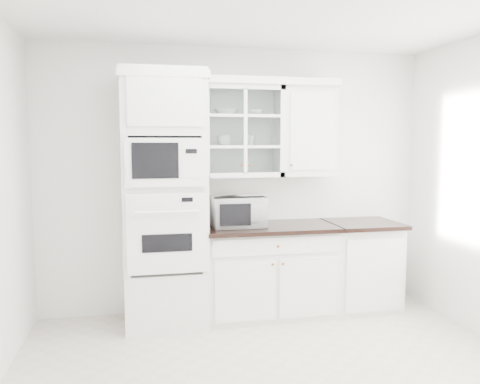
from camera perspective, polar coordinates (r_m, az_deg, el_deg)
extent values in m
cube|color=white|center=(4.86, -0.49, 1.44)|extent=(4.00, 0.02, 2.70)
cube|color=white|center=(4.48, -9.15, -0.96)|extent=(0.76, 0.65, 2.40)
cube|color=white|center=(4.19, -8.89, -5.04)|extent=(0.70, 0.03, 0.72)
cube|color=black|center=(4.19, -8.86, -6.16)|extent=(0.44, 0.01, 0.16)
cube|color=white|center=(4.12, -9.03, 3.54)|extent=(0.70, 0.03, 0.43)
cube|color=black|center=(4.09, -10.28, 3.78)|extent=(0.40, 0.01, 0.31)
cube|color=white|center=(4.81, 3.52, -9.66)|extent=(1.30, 0.60, 0.88)
cube|color=black|center=(4.67, 3.67, -4.33)|extent=(1.32, 0.67, 0.04)
cube|color=white|center=(5.15, 14.45, -8.77)|extent=(0.70, 0.60, 0.88)
cube|color=black|center=(5.03, 14.76, -3.78)|extent=(0.72, 0.67, 0.04)
cube|color=white|center=(4.71, 0.24, 7.38)|extent=(0.80, 0.33, 0.90)
cube|color=white|center=(4.70, 0.24, 5.55)|extent=(0.74, 0.29, 0.02)
cube|color=white|center=(4.71, 0.24, 9.20)|extent=(0.74, 0.29, 0.02)
cube|color=white|center=(4.89, 8.07, 7.27)|extent=(0.55, 0.33, 0.90)
cube|color=white|center=(4.70, -0.98, 13.32)|extent=(2.14, 0.38, 0.07)
imported|color=white|center=(4.60, -0.25, -2.36)|extent=(0.52, 0.44, 0.30)
imported|color=white|center=(4.68, -1.73, 9.71)|extent=(0.26, 0.26, 0.06)
imported|color=white|center=(4.72, 1.70, 9.65)|extent=(0.20, 0.20, 0.05)
imported|color=white|center=(4.67, -1.98, 6.29)|extent=(0.15, 0.15, 0.10)
imported|color=white|center=(4.73, 1.23, 6.29)|extent=(0.13, 0.13, 0.10)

